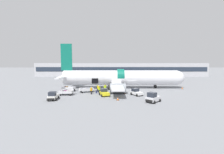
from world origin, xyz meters
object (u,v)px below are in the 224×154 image
Objects in this scene: airplane at (119,78)px; baggage_cart_empty at (69,89)px; ground_crew_loader_b at (100,90)px; ground_crew_marshal at (105,87)px; ground_crew_driver at (92,90)px; baggage_tug_rear at (153,98)px; ground_crew_helper at (98,88)px; baggage_tug_mid at (137,92)px; ground_crew_loader_a at (99,89)px; ground_crew_supervisor at (105,88)px; baggage_cart_queued at (67,93)px; baggage_cart_loading at (87,90)px; suitcase_on_tarmac_spare at (97,92)px; baggage_tug_spare at (53,96)px; baggage_tug_lead at (105,93)px.

airplane is 13.65m from baggage_cart_empty.
ground_crew_marshal reaches higher than ground_crew_loader_b.
ground_crew_driver is (-6.49, -8.51, -1.97)m from airplane.
baggage_tug_rear is 1.78× the size of ground_crew_helper.
baggage_tug_rear is (1.96, -5.88, 0.13)m from baggage_tug_mid.
ground_crew_loader_a and ground_crew_helper have the same top height.
ground_crew_supervisor is 1.03× the size of ground_crew_marshal.
baggage_cart_empty is at bearing 100.08° from baggage_cart_queued.
airplane is 20.77× the size of ground_crew_helper.
ground_crew_helper is (-0.29, 0.97, 0.00)m from ground_crew_loader_a.
baggage_cart_loading is at bearing 37.91° from baggage_cart_queued.
airplane is at bearing 53.14° from suitcase_on_tarmac_spare.
ground_crew_supervisor is 2.30m from suitcase_on_tarmac_spare.
ground_crew_loader_a is at bearing 43.75° from baggage_tug_spare.
airplane is at bearing 52.66° from ground_crew_driver.
ground_crew_loader_b reaches higher than suitcase_on_tarmac_spare.
ground_crew_loader_b is at bearing -29.15° from baggage_cart_loading.
ground_crew_driver is 4.72m from ground_crew_marshal.
ground_crew_loader_a is 1.49m from ground_crew_supervisor.
ground_crew_loader_b reaches higher than baggage_cart_loading.
baggage_tug_mid is 1.01× the size of baggage_tug_rear.
suitcase_on_tarmac_spare is at bearing -126.94° from ground_crew_marshal.
ground_crew_loader_b is 1.05× the size of ground_crew_driver.
airplane reaches higher than baggage_tug_rear.
baggage_cart_empty is at bearing 148.02° from ground_crew_driver.
baggage_tug_spare is 10.85m from ground_crew_loader_a.
baggage_cart_queued is at bearing -172.77° from ground_crew_driver.
baggage_tug_lead reaches higher than baggage_cart_queued.
ground_crew_supervisor is at bearing 154.94° from baggage_tug_mid.
baggage_tug_rear is (8.82, -5.40, 0.11)m from baggage_tug_lead.
ground_crew_marshal is at bearing -0.66° from baggage_cart_empty.
baggage_tug_spare is 1.61× the size of ground_crew_marshal.
baggage_tug_rear is 16.07m from baggage_cart_loading.
baggage_cart_empty is (-12.61, -4.69, -2.27)m from airplane.
baggage_cart_queued is at bearing 178.83° from baggage_tug_mid.
baggage_cart_queued is at bearing -156.36° from ground_crew_loader_a.
ground_crew_loader_a is at bearing -73.62° from ground_crew_helper.
baggage_tug_spare is at bearing -133.25° from airplane.
baggage_cart_loading is 1.13× the size of baggage_cart_queued.
suitcase_on_tarmac_spare is at bearing -110.41° from ground_crew_loader_a.
ground_crew_supervisor is (2.89, 2.25, 0.10)m from ground_crew_driver.
ground_crew_marshal is (1.79, 0.48, 0.06)m from ground_crew_helper.
ground_crew_loader_b is at bearing -21.96° from baggage_cart_empty.
baggage_tug_mid is 1.65× the size of ground_crew_supervisor.
baggage_cart_empty is at bearing 163.19° from baggage_cart_loading.
baggage_tug_spare is 11.96m from ground_crew_supervisor.
baggage_tug_rear is (5.26, -15.37, -2.09)m from airplane.
ground_crew_loader_b is (-4.78, -7.85, -1.93)m from airplane.
ground_crew_helper is at bearing 106.38° from ground_crew_loader_a.
ground_crew_loader_a reaches higher than baggage_tug_spare.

